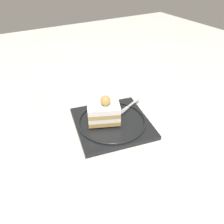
{
  "coord_description": "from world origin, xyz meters",
  "views": [
    {
      "loc": [
        -0.47,
        0.28,
        0.44
      ],
      "look_at": [
        -0.01,
        0.01,
        0.05
      ],
      "focal_mm": 35.12,
      "sensor_mm": 36.0,
      "label": 1
    }
  ],
  "objects_px": {
    "cake_slice": "(104,113)",
    "folded_napkin": "(37,99)",
    "dessert_plate": "(112,122)",
    "fork": "(130,106)"
  },
  "relations": [
    {
      "from": "cake_slice",
      "to": "folded_napkin",
      "type": "xyz_separation_m",
      "value": [
        0.26,
        0.15,
        -0.05
      ]
    },
    {
      "from": "dessert_plate",
      "to": "cake_slice",
      "type": "distance_m",
      "value": 0.05
    },
    {
      "from": "fork",
      "to": "folded_napkin",
      "type": "xyz_separation_m",
      "value": [
        0.23,
        0.26,
        -0.02
      ]
    },
    {
      "from": "cake_slice",
      "to": "folded_napkin",
      "type": "bearing_deg",
      "value": 29.22
    },
    {
      "from": "fork",
      "to": "dessert_plate",
      "type": "bearing_deg",
      "value": 111.19
    },
    {
      "from": "folded_napkin",
      "to": "dessert_plate",
      "type": "bearing_deg",
      "value": -147.39
    },
    {
      "from": "dessert_plate",
      "to": "fork",
      "type": "bearing_deg",
      "value": -68.81
    },
    {
      "from": "dessert_plate",
      "to": "cake_slice",
      "type": "relative_size",
      "value": 2.35
    },
    {
      "from": "dessert_plate",
      "to": "folded_napkin",
      "type": "relative_size",
      "value": 2.2
    },
    {
      "from": "dessert_plate",
      "to": "cake_slice",
      "type": "height_order",
      "value": "cake_slice"
    }
  ]
}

